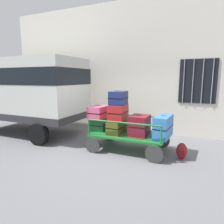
{
  "coord_description": "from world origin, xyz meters",
  "views": [
    {
      "loc": [
        1.97,
        -5.0,
        2.09
      ],
      "look_at": [
        -0.3,
        0.31,
        1.11
      ],
      "focal_mm": 31.45,
      "sensor_mm": 36.0,
      "label": 1
    }
  ],
  "objects": [
    {
      "name": "suitcase_left_middle",
      "position": [
        -0.74,
        0.32,
        1.08
      ],
      "size": [
        0.51,
        0.73,
        0.39
      ],
      "color": "#CC4C72",
      "rests_on": "suitcase_left_bottom"
    },
    {
      "name": "suitcase_midleft_middle",
      "position": [
        -0.09,
        0.28,
        1.13
      ],
      "size": [
        0.49,
        0.77,
        0.43
      ],
      "color": "#B21E1E",
      "rests_on": "suitcase_midleft_bottom"
    },
    {
      "name": "suitcase_midright_bottom",
      "position": [
        1.21,
        0.31,
        0.81
      ],
      "size": [
        0.45,
        0.91,
        0.61
      ],
      "color": "#3372C6",
      "rests_on": "luggage_cart"
    },
    {
      "name": "backpack",
      "position": [
        1.72,
        0.21,
        0.22
      ],
      "size": [
        0.27,
        0.22,
        0.44
      ],
      "color": "maroon",
      "rests_on": "ground"
    },
    {
      "name": "building_wall",
      "position": [
        0.01,
        2.56,
        2.5
      ],
      "size": [
        12.0,
        0.38,
        5.0
      ],
      "color": "silver",
      "rests_on": "ground"
    },
    {
      "name": "luggage_cart",
      "position": [
        0.23,
        0.31,
        0.41
      ],
      "size": [
        2.21,
        1.29,
        0.51
      ],
      "color": "#1E722D",
      "rests_on": "ground"
    },
    {
      "name": "van",
      "position": [
        -3.96,
        0.6,
        1.71
      ],
      "size": [
        4.45,
        2.12,
        2.79
      ],
      "color": "silver",
      "rests_on": "ground"
    },
    {
      "name": "suitcase_midleft_bottom",
      "position": [
        -0.09,
        0.27,
        0.71
      ],
      "size": [
        0.47,
        0.86,
        0.41
      ],
      "color": "#4C5119",
      "rests_on": "luggage_cart"
    },
    {
      "name": "suitcase_center_bottom",
      "position": [
        0.56,
        0.27,
        0.79
      ],
      "size": [
        0.53,
        0.66,
        0.57
      ],
      "color": "maroon",
      "rests_on": "luggage_cart"
    },
    {
      "name": "suitcase_left_bottom",
      "position": [
        -0.74,
        0.32,
        0.69
      ],
      "size": [
        0.5,
        0.56,
        0.38
      ],
      "color": "#194C28",
      "rests_on": "luggage_cart"
    },
    {
      "name": "ground_plane",
      "position": [
        0.0,
        0.0,
        0.0
      ],
      "size": [
        40.0,
        40.0,
        0.0
      ],
      "primitive_type": "plane",
      "color": "slate"
    },
    {
      "name": "cart_railing",
      "position": [
        0.23,
        0.31,
        0.88
      ],
      "size": [
        2.08,
        1.16,
        0.46
      ],
      "color": "#1E722D",
      "rests_on": "luggage_cart"
    },
    {
      "name": "suitcase_midleft_top",
      "position": [
        -0.09,
        0.29,
        1.54
      ],
      "size": [
        0.43,
        0.62,
        0.39
      ],
      "color": "navy",
      "rests_on": "suitcase_midleft_middle"
    }
  ]
}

